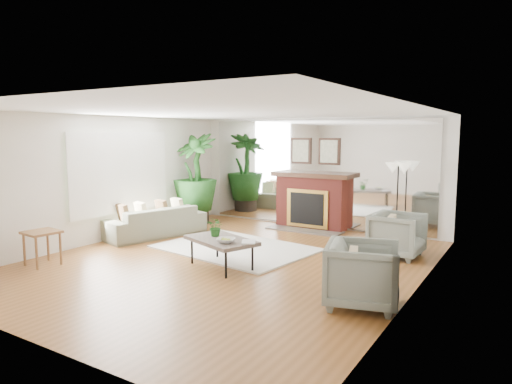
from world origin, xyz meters
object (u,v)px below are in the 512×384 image
Objects in this scene: floor_lamp at (398,174)px; potted_ficus at (195,176)px; sofa at (155,221)px; side_table at (42,237)px; coffee_table at (221,241)px; armchair_back at (397,235)px; fireplace at (311,200)px; armchair_front at (363,274)px.

potted_ficus is at bearing -170.64° from floor_lamp.
sofa is at bearing -152.58° from floor_lamp.
potted_ficus reaches higher than side_table.
armchair_back is (2.22, 2.17, -0.05)m from coffee_table.
fireplace is 3.59m from coffee_table.
coffee_table is 2.40× the size of side_table.
potted_ficus is (-0.15, 1.54, 0.84)m from sofa.
coffee_table is 1.53× the size of armchair_front.
potted_ficus reaches higher than armchair_front.
coffee_table is 3.10m from armchair_back.
armchair_back is (4.76, 1.04, 0.08)m from sofa.
armchair_front is (2.55, -3.99, -0.26)m from fireplace.
sofa is 2.39× the size of armchair_front.
armchair_front reaches higher than coffee_table.
armchair_front is at bearing -9.29° from coffee_table.
side_table is at bearing -88.28° from potted_ficus.
armchair_back is 5.98m from side_table.
floor_lamp is at bearing 61.35° from coffee_table.
coffee_table is at bearing 28.79° from side_table.
coffee_table is at bearing -118.65° from floor_lamp.
armchair_back is at bearing -10.05° from armchair_front.
potted_ficus is (-2.60, -0.91, 0.49)m from fireplace.
side_table is 0.36× the size of floor_lamp.
armchair_back is 0.40× the size of potted_ficus.
armchair_front is at bearing 88.23° from sofa.
fireplace is 1.51× the size of coffee_table.
floor_lamp reaches higher than armchair_front.
coffee_table is at bearing -88.48° from fireplace.
armchair_back is 5.00m from potted_ficus.
coffee_table is at bearing 81.28° from sofa.
floor_lamp is (4.42, 2.29, 1.03)m from sofa.
fireplace is 2.41× the size of armchair_back.
sofa is 3.74× the size of side_table.
armchair_front reaches higher than sofa.
sofa reaches higher than coffee_table.
potted_ficus reaches higher than floor_lamp.
side_table is (-0.03, -2.55, 0.17)m from sofa.
armchair_front is at bearing -57.36° from fireplace.
fireplace is 0.97× the size of sofa.
coffee_table is 0.87× the size of floor_lamp.
fireplace is 2.72m from armchair_back.
sofa reaches higher than side_table.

